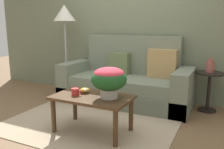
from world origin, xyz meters
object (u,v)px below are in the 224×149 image
floor_lamp (65,18)px  snack_bowl (85,90)px  coffee_mug (75,92)px  side_table (209,85)px  potted_plant (109,79)px  couch (126,83)px  coffee_table (92,102)px  table_vase (210,66)px

floor_lamp → snack_bowl: 2.02m
snack_bowl → coffee_mug: bearing=-108.9°
side_table → potted_plant: bearing=-125.8°
couch → potted_plant: (0.30, -1.27, 0.36)m
couch → floor_lamp: size_ratio=1.31×
side_table → snack_bowl: bearing=-135.7°
coffee_mug → couch: bearing=85.0°
coffee_table → snack_bowl: size_ratio=7.42×
side_table → coffee_mug: 2.07m
side_table → snack_bowl: (-1.38, -1.35, 0.08)m
floor_lamp → coffee_mug: size_ratio=12.44×
floor_lamp → snack_bowl: bearing=-46.2°
couch → side_table: (1.31, 0.13, 0.08)m
table_vase → side_table: bearing=-10.4°
side_table → floor_lamp: bearing=-178.7°
coffee_mug → table_vase: bearing=46.2°
table_vase → coffee_table: bearing=-130.6°
coffee_table → side_table: (1.23, 1.43, 0.03)m
coffee_mug → potted_plant: bearing=11.4°
couch → potted_plant: bearing=-76.6°
side_table → coffee_mug: (-1.43, -1.49, 0.09)m
couch → coffee_table: bearing=-86.3°
side_table → coffee_table: bearing=-130.8°
coffee_mug → table_vase: table_vase is taller
floor_lamp → coffee_mug: floor_lamp is taller
coffee_table → potted_plant: potted_plant is taller
table_vase → coffee_mug: bearing=-133.8°
snack_bowl → table_vase: table_vase is taller
couch → floor_lamp: (-1.31, 0.07, 1.11)m
potted_plant → snack_bowl: bearing=171.6°
couch → coffee_mug: 1.37m
couch → floor_lamp: floor_lamp is taller
couch → floor_lamp: 1.71m
couch → coffee_mug: size_ratio=16.28×
coffee_table → table_vase: bearing=49.4°
floor_lamp → snack_bowl: floor_lamp is taller
table_vase → potted_plant: bearing=-125.6°
floor_lamp → snack_bowl: (1.24, -1.29, -0.94)m
snack_bowl → table_vase: size_ratio=0.60×
coffee_table → side_table: 1.88m
coffee_table → floor_lamp: (-1.39, 1.37, 1.05)m
floor_lamp → potted_plant: 2.23m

